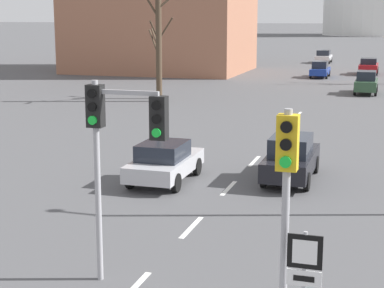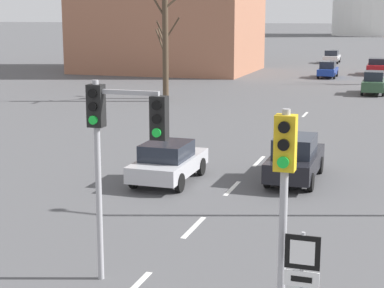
{
  "view_description": "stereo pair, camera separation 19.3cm",
  "coord_description": "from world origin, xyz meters",
  "px_view_note": "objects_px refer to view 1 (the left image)",
  "views": [
    {
      "loc": [
        5.32,
        -6.09,
        6.16
      ],
      "look_at": [
        1.36,
        6.68,
        3.43
      ],
      "focal_mm": 60.0,
      "sensor_mm": 36.0,
      "label": 1
    },
    {
      "loc": [
        5.51,
        -6.04,
        6.16
      ],
      "look_at": [
        1.36,
        6.68,
        3.43
      ],
      "focal_mm": 60.0,
      "sensor_mm": 36.0,
      "label": 2
    }
  ],
  "objects_px": {
    "traffic_signal_centre_tall": "(118,132)",
    "sedan_far_left": "(291,158)",
    "sedan_far_right": "(366,82)",
    "traffic_signal_near_right": "(286,188)",
    "sedan_near_right": "(320,69)",
    "sedan_near_left": "(164,161)",
    "sedan_mid_centre": "(324,56)",
    "route_sign_post": "(304,277)",
    "sedan_distant_centre": "(369,66)"
  },
  "relations": [
    {
      "from": "sedan_near_left",
      "to": "sedan_far_right",
      "type": "height_order",
      "value": "sedan_far_right"
    },
    {
      "from": "traffic_signal_near_right",
      "to": "traffic_signal_centre_tall",
      "type": "bearing_deg",
      "value": 150.84
    },
    {
      "from": "sedan_near_left",
      "to": "sedan_far_right",
      "type": "distance_m",
      "value": 30.34
    },
    {
      "from": "sedan_near_right",
      "to": "sedan_mid_centre",
      "type": "bearing_deg",
      "value": 94.85
    },
    {
      "from": "traffic_signal_near_right",
      "to": "sedan_near_right",
      "type": "xyz_separation_m",
      "value": [
        -5.02,
        53.04,
        -2.43
      ]
    },
    {
      "from": "traffic_signal_centre_tall",
      "to": "sedan_near_right",
      "type": "xyz_separation_m",
      "value": [
        -0.88,
        50.73,
        -2.77
      ]
    },
    {
      "from": "sedan_near_left",
      "to": "route_sign_post",
      "type": "bearing_deg",
      "value": -59.94
    },
    {
      "from": "sedan_far_left",
      "to": "sedan_distant_centre",
      "type": "distance_m",
      "value": 44.88
    },
    {
      "from": "traffic_signal_centre_tall",
      "to": "sedan_far_left",
      "type": "distance_m",
      "value": 11.1
    },
    {
      "from": "sedan_mid_centre",
      "to": "traffic_signal_near_right",
      "type": "bearing_deg",
      "value": -84.74
    },
    {
      "from": "traffic_signal_near_right",
      "to": "sedan_near_left",
      "type": "bearing_deg",
      "value": 119.11
    },
    {
      "from": "traffic_signal_near_right",
      "to": "route_sign_post",
      "type": "relative_size",
      "value": 1.8
    },
    {
      "from": "route_sign_post",
      "to": "sedan_far_left",
      "type": "height_order",
      "value": "route_sign_post"
    },
    {
      "from": "sedan_mid_centre",
      "to": "sedan_far_right",
      "type": "distance_m",
      "value": 31.72
    },
    {
      "from": "sedan_near_left",
      "to": "sedan_mid_centre",
      "type": "bearing_deg",
      "value": 90.37
    },
    {
      "from": "sedan_far_left",
      "to": "sedan_far_right",
      "type": "distance_m",
      "value": 28.16
    },
    {
      "from": "sedan_near_right",
      "to": "sedan_distant_centre",
      "type": "bearing_deg",
      "value": 46.48
    },
    {
      "from": "traffic_signal_near_right",
      "to": "traffic_signal_centre_tall",
      "type": "xyz_separation_m",
      "value": [
        -4.14,
        2.31,
        0.34
      ]
    },
    {
      "from": "traffic_signal_near_right",
      "to": "route_sign_post",
      "type": "height_order",
      "value": "traffic_signal_near_right"
    },
    {
      "from": "traffic_signal_near_right",
      "to": "sedan_far_left",
      "type": "relative_size",
      "value": 1.05
    },
    {
      "from": "traffic_signal_near_right",
      "to": "sedan_far_right",
      "type": "height_order",
      "value": "traffic_signal_near_right"
    },
    {
      "from": "traffic_signal_near_right",
      "to": "sedan_near_left",
      "type": "xyz_separation_m",
      "value": [
        -6.23,
        11.19,
        -2.44
      ]
    },
    {
      "from": "traffic_signal_centre_tall",
      "to": "sedan_near_right",
      "type": "relative_size",
      "value": 1.12
    },
    {
      "from": "traffic_signal_near_right",
      "to": "sedan_mid_centre",
      "type": "relative_size",
      "value": 1.05
    },
    {
      "from": "sedan_near_left",
      "to": "sedan_distant_centre",
      "type": "height_order",
      "value": "sedan_distant_centre"
    },
    {
      "from": "traffic_signal_near_right",
      "to": "route_sign_post",
      "type": "bearing_deg",
      "value": -32.47
    },
    {
      "from": "sedan_mid_centre",
      "to": "sedan_far_left",
      "type": "relative_size",
      "value": 1.0
    },
    {
      "from": "route_sign_post",
      "to": "sedan_mid_centre",
      "type": "relative_size",
      "value": 0.58
    },
    {
      "from": "sedan_mid_centre",
      "to": "sedan_far_right",
      "type": "xyz_separation_m",
      "value": [
        6.45,
        -31.06,
        0.06
      ]
    },
    {
      "from": "sedan_near_right",
      "to": "sedan_near_left",
      "type": "bearing_deg",
      "value": -91.66
    },
    {
      "from": "traffic_signal_centre_tall",
      "to": "sedan_far_right",
      "type": "xyz_separation_m",
      "value": [
        3.96,
        38.62,
        -2.68
      ]
    },
    {
      "from": "traffic_signal_centre_tall",
      "to": "sedan_far_right",
      "type": "height_order",
      "value": "traffic_signal_centre_tall"
    },
    {
      "from": "traffic_signal_centre_tall",
      "to": "sedan_far_right",
      "type": "distance_m",
      "value": 38.91
    },
    {
      "from": "route_sign_post",
      "to": "sedan_far_left",
      "type": "xyz_separation_m",
      "value": [
        -2.17,
        13.06,
        -0.89
      ]
    },
    {
      "from": "sedan_far_right",
      "to": "sedan_distant_centre",
      "type": "height_order",
      "value": "sedan_far_right"
    },
    {
      "from": "sedan_mid_centre",
      "to": "sedan_near_left",
      "type": "bearing_deg",
      "value": -89.63
    },
    {
      "from": "traffic_signal_near_right",
      "to": "sedan_near_right",
      "type": "distance_m",
      "value": 53.33
    },
    {
      "from": "sedan_mid_centre",
      "to": "sedan_distant_centre",
      "type": "xyz_separation_m",
      "value": [
        6.01,
        -14.31,
        0.03
      ]
    },
    {
      "from": "sedan_near_right",
      "to": "sedan_far_left",
      "type": "distance_m",
      "value": 40.36
    },
    {
      "from": "sedan_mid_centre",
      "to": "sedan_far_right",
      "type": "relative_size",
      "value": 1.04
    },
    {
      "from": "sedan_near_left",
      "to": "sedan_distant_centre",
      "type": "bearing_deg",
      "value": 83.11
    },
    {
      "from": "sedan_far_left",
      "to": "sedan_far_right",
      "type": "xyz_separation_m",
      "value": [
        1.6,
        28.11,
        0.02
      ]
    },
    {
      "from": "sedan_mid_centre",
      "to": "sedan_distant_centre",
      "type": "distance_m",
      "value": 15.52
    },
    {
      "from": "traffic_signal_near_right",
      "to": "traffic_signal_centre_tall",
      "type": "distance_m",
      "value": 4.75
    },
    {
      "from": "traffic_signal_centre_tall",
      "to": "sedan_near_right",
      "type": "height_order",
      "value": "traffic_signal_centre_tall"
    },
    {
      "from": "traffic_signal_near_right",
      "to": "route_sign_post",
      "type": "distance_m",
      "value": 1.54
    },
    {
      "from": "route_sign_post",
      "to": "sedan_mid_centre",
      "type": "bearing_deg",
      "value": 95.55
    },
    {
      "from": "sedan_near_right",
      "to": "sedan_distant_centre",
      "type": "relative_size",
      "value": 0.93
    },
    {
      "from": "sedan_mid_centre",
      "to": "sedan_far_left",
      "type": "height_order",
      "value": "sedan_far_left"
    },
    {
      "from": "traffic_signal_centre_tall",
      "to": "sedan_far_right",
      "type": "relative_size",
      "value": 1.11
    }
  ]
}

